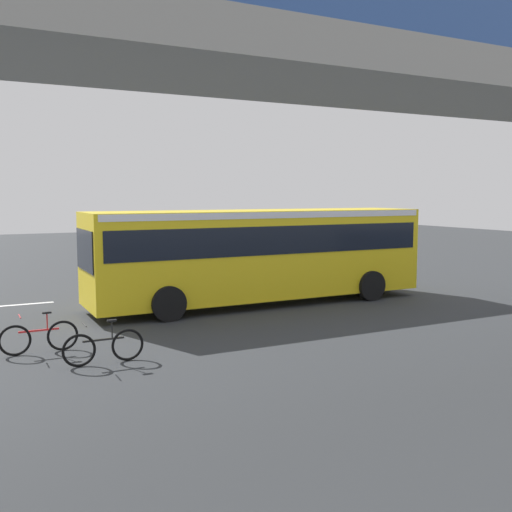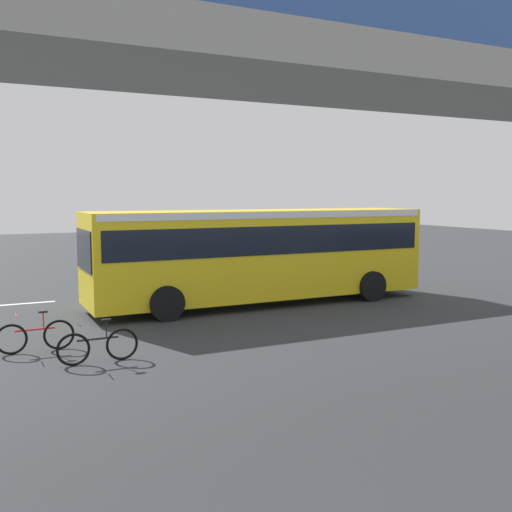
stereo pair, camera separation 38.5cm
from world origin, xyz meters
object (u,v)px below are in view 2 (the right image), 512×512
Objects in this scene: bicycle_red at (35,336)px; bicycle_black at (98,346)px; city_bus at (260,248)px; pedestrian at (179,266)px; traffic_sign at (292,237)px.

bicycle_red and bicycle_black have the same top height.
city_bus is at bearing -156.78° from bicycle_red.
bicycle_red is 0.99× the size of pedestrian.
city_bus reaches higher than bicycle_red.
bicycle_red is 1.00× the size of bicycle_black.
city_bus is at bearing 109.11° from pedestrian.
pedestrian is (1.45, -4.17, -1.00)m from city_bus.
city_bus is 8.26m from bicycle_red.
traffic_sign is (-10.85, -7.04, 1.52)m from bicycle_red.
bicycle_red is 1.92m from bicycle_black.
bicycle_red is at bearing -53.58° from bicycle_black.
city_bus is 6.52× the size of bicycle_black.
traffic_sign reaches higher than bicycle_red.
traffic_sign is (-3.39, -3.84, 0.01)m from city_bus.
bicycle_black is 0.99× the size of pedestrian.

